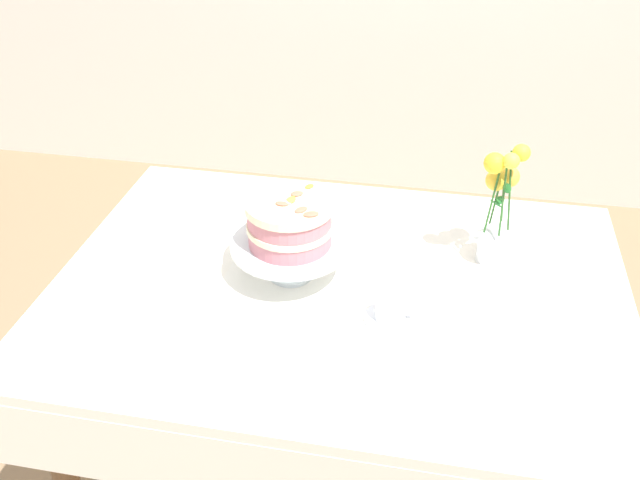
% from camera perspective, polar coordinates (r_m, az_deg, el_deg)
% --- Properties ---
extents(ground_plane, '(12.00, 12.00, 0.00)m').
position_cam_1_polar(ground_plane, '(2.25, 1.30, -18.79)').
color(ground_plane, '#8C7051').
extents(dining_table, '(1.40, 1.00, 0.74)m').
position_cam_1_polar(dining_table, '(1.76, 1.46, -6.22)').
color(dining_table, white).
rests_on(dining_table, ground).
extents(linen_napkin, '(0.33, 0.33, 0.00)m').
position_cam_1_polar(linen_napkin, '(1.75, -2.37, -2.89)').
color(linen_napkin, white).
rests_on(linen_napkin, dining_table).
extents(cake_stand, '(0.29, 0.29, 0.10)m').
position_cam_1_polar(cake_stand, '(1.70, -2.43, -0.68)').
color(cake_stand, silver).
rests_on(cake_stand, linen_napkin).
extents(layer_cake, '(0.21, 0.21, 0.12)m').
position_cam_1_polar(layer_cake, '(1.66, -2.49, 1.49)').
color(layer_cake, '#CC7A84').
rests_on(layer_cake, cake_stand).
extents(flower_vase, '(0.11, 0.12, 0.33)m').
position_cam_1_polar(flower_vase, '(1.78, 14.24, 2.23)').
color(flower_vase, silver).
rests_on(flower_vase, dining_table).
extents(teacup, '(0.12, 0.12, 0.06)m').
position_cam_1_polar(teacup, '(1.61, 5.77, -5.77)').
color(teacup, white).
rests_on(teacup, dining_table).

